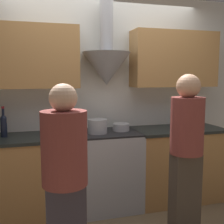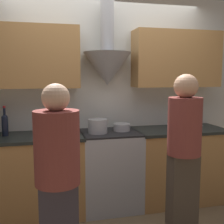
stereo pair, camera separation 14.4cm
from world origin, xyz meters
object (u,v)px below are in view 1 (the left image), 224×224
mixing_bowl (121,127)px  person_foreground_right (186,151)px  person_foreground_left (65,179)px  wine_bottle_5 (4,125)px  stove_range (110,169)px  orange_fruit (195,127)px  stock_pot (98,126)px  saucepan (182,127)px

mixing_bowl → person_foreground_right: size_ratio=0.13×
mixing_bowl → person_foreground_left: size_ratio=0.13×
wine_bottle_5 → person_foreground_left: (0.51, -1.24, -0.22)m
mixing_bowl → stove_range: bearing=-167.1°
wine_bottle_5 → mixing_bowl: 1.33m
orange_fruit → person_foreground_left: size_ratio=0.05×
stove_range → stock_pot: (-0.15, -0.03, 0.54)m
person_foreground_right → person_foreground_left: bearing=-166.7°
orange_fruit → stove_range: bearing=169.9°
stock_pot → saucepan: bearing=-7.6°
stove_range → mixing_bowl: mixing_bowl is taller
stove_range → orange_fruit: (1.03, -0.18, 0.50)m
stove_range → saucepan: saucepan is taller
orange_fruit → person_foreground_right: size_ratio=0.05×
person_foreground_right → mixing_bowl: bearing=108.7°
person_foreground_left → person_foreground_right: 1.18m
stove_range → orange_fruit: bearing=-10.1°
stove_range → orange_fruit: orange_fruit is taller
mixing_bowl → person_foreground_left: 1.48m
wine_bottle_5 → stock_pot: wine_bottle_5 is taller
wine_bottle_5 → stock_pot: size_ratio=1.50×
stock_pot → person_foreground_right: 1.09m
person_foreground_left → person_foreground_right: (1.14, 0.27, 0.05)m
wine_bottle_5 → mixing_bowl: size_ratio=1.66×
stove_range → person_foreground_left: person_foreground_left is taller
saucepan → person_foreground_left: 1.84m
saucepan → person_foreground_left: bearing=-146.4°
stove_range → mixing_bowl: size_ratio=4.61×
mixing_bowl → person_foreground_right: bearing=-71.3°
stock_pot → person_foreground_left: size_ratio=0.14×
stock_pot → orange_fruit: size_ratio=2.79×
mixing_bowl → saucepan: saucepan is taller
stock_pot → mixing_bowl: size_ratio=1.10×
wine_bottle_5 → stock_pot: (1.02, -0.08, -0.05)m
wine_bottle_5 → orange_fruit: bearing=-6.0°
stock_pot → person_foreground_left: (-0.51, -1.15, -0.16)m
stove_range → saucepan: 1.02m
orange_fruit → person_foreground_right: bearing=-126.9°
stove_range → saucepan: size_ratio=5.35×
stove_range → person_foreground_right: bearing=-62.5°
stock_pot → person_foreground_left: bearing=-113.9°
stock_pot → orange_fruit: 1.19m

